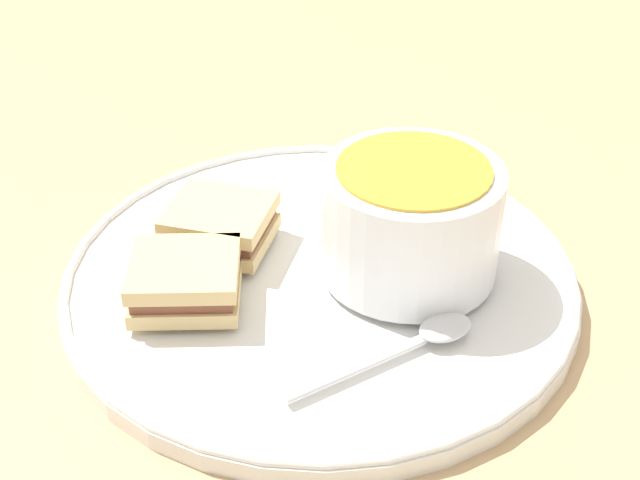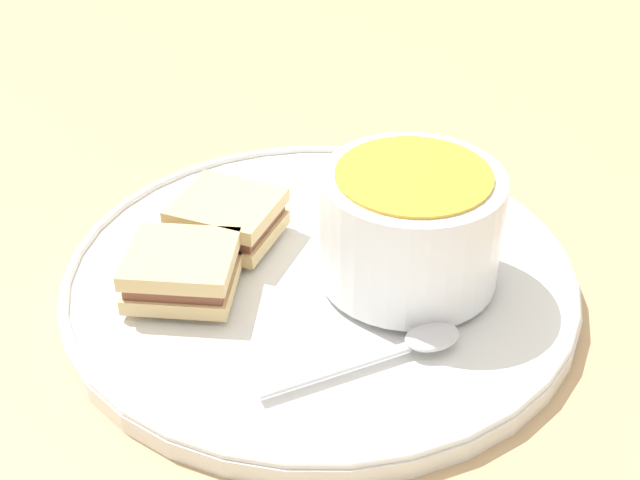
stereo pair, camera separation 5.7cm
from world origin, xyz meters
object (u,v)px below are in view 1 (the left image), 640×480
object	(u,v)px
sandwich_half_near	(220,224)
soup_bowl	(411,220)
sandwich_half_far	(185,280)
spoon	(431,334)

from	to	relation	value
sandwich_half_near	soup_bowl	bearing A→B (deg)	153.88
soup_bowl	sandwich_half_near	bearing A→B (deg)	-26.12
soup_bowl	sandwich_half_far	xyz separation A→B (m)	(0.14, 0.00, -0.02)
spoon	sandwich_half_far	distance (m)	0.15
spoon	sandwich_half_far	world-z (taller)	sandwich_half_far
spoon	sandwich_half_near	bearing A→B (deg)	111.05
sandwich_half_near	sandwich_half_far	distance (m)	0.06
spoon	sandwich_half_near	world-z (taller)	sandwich_half_near
spoon	sandwich_half_far	size ratio (longest dim) A/B	1.59
soup_bowl	spoon	xyz separation A→B (m)	(0.01, 0.07, -0.03)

